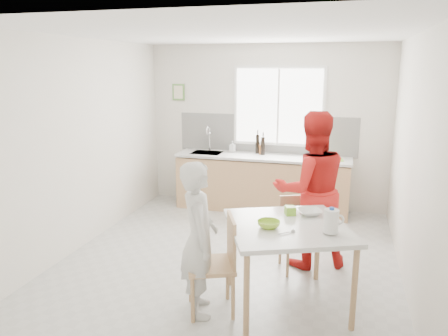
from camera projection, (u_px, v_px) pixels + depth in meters
The scene contains 21 objects.
ground at pixel (231, 257), 5.48m from camera, with size 4.50×4.50×0.00m, color #B7B7B2.
room_shell at pixel (232, 127), 5.11m from camera, with size 4.50×4.50×4.50m.
window at pixel (279, 106), 7.13m from camera, with size 1.50×0.06×1.30m.
backsplash at pixel (266, 134), 7.30m from camera, with size 3.00×0.02×0.65m, color white.
picture_frame at pixel (178, 92), 7.55m from camera, with size 0.22×0.03×0.28m.
kitchen_counter at pixel (261, 185), 7.22m from camera, with size 2.84×0.64×1.37m.
dining_table at pixel (288, 233), 4.22m from camera, with size 1.46×1.46×0.85m.
chair_left at pixel (218, 260), 4.19m from camera, with size 0.58×0.58×0.96m.
chair_far at pixel (297, 230), 5.12m from camera, with size 0.52×0.52×0.86m.
person_white at pixel (199, 239), 4.12m from camera, with size 0.55×0.36×1.50m, color silver.
person_red at pixel (311, 190), 5.11m from camera, with size 0.90×0.70×1.85m, color red.
bowl_green at pixel (269, 224), 4.12m from camera, with size 0.22×0.22×0.07m, color #94C52D.
bowl_white at pixel (310, 212), 4.47m from camera, with size 0.24×0.24×0.06m, color white.
milk_jug at pixel (332, 221), 3.94m from camera, with size 0.19×0.13×0.24m.
green_box at pixel (290, 211), 4.47m from camera, with size 0.10×0.10×0.09m, color #81C52D.
spoon at pixel (286, 233), 3.97m from camera, with size 0.01×0.01×0.16m, color #A5A5AA.
cutting_board at pixel (331, 159), 6.79m from camera, with size 0.35×0.25×0.01m, color #84CC2F.
wine_bottle_a at pixel (258, 144), 7.25m from camera, with size 0.07×0.07×0.32m, color black.
wine_bottle_b at pixel (263, 146), 7.14m from camera, with size 0.07×0.07×0.30m, color black.
jar_amber at pixel (261, 150), 7.19m from camera, with size 0.06×0.06×0.16m, color brown.
soap_bottle at pixel (233, 147), 7.38m from camera, with size 0.09×0.09×0.19m, color #999999.
Camera 1 is at (1.30, -4.91, 2.35)m, focal length 35.00 mm.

